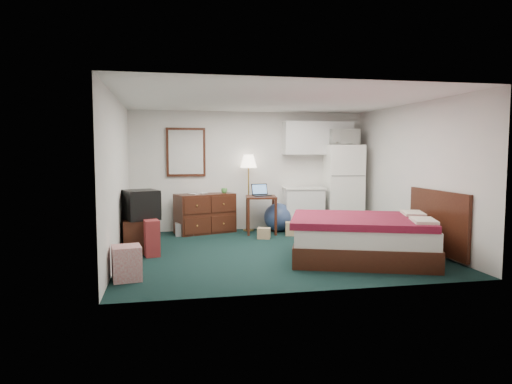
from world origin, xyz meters
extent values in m
cube|color=black|center=(0.00, 0.00, 0.00)|extent=(5.00, 4.50, 0.01)
cube|color=silver|center=(0.00, 0.00, 2.50)|extent=(5.00, 4.50, 0.01)
cube|color=silver|center=(0.00, 2.25, 1.25)|extent=(5.00, 0.01, 2.50)
cube|color=silver|center=(0.00, -2.25, 1.25)|extent=(5.00, 0.01, 2.50)
cube|color=silver|center=(-2.50, 0.00, 1.25)|extent=(0.01, 4.50, 2.50)
cube|color=silver|center=(2.50, 0.00, 1.25)|extent=(0.01, 4.50, 2.50)
sphere|color=navy|center=(0.52, 1.84, 0.30)|extent=(0.65, 0.65, 0.59)
imported|color=white|center=(1.95, 1.87, 2.01)|extent=(0.60, 0.33, 0.41)
imported|color=tan|center=(-1.26, 1.86, 0.90)|extent=(0.12, 0.10, 0.20)
imported|color=tan|center=(-1.10, 2.02, 0.90)|extent=(0.14, 0.08, 0.20)
imported|color=#4D9642|center=(-0.58, 2.04, 0.87)|extent=(0.16, 0.15, 0.13)
camera|label=1|loc=(-1.76, -7.32, 1.66)|focal=32.00mm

